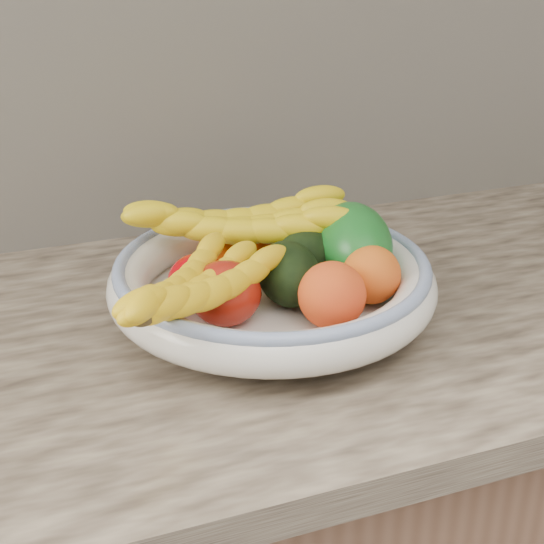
% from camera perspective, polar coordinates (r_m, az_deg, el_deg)
% --- Properties ---
extents(fruit_bowl, '(0.39, 0.39, 0.08)m').
position_cam_1_polar(fruit_bowl, '(0.90, 0.00, -0.66)').
color(fruit_bowl, silver).
rests_on(fruit_bowl, kitchen_counter).
extents(clementine_back_left, '(0.07, 0.07, 0.05)m').
position_cam_1_polar(clementine_back_left, '(0.98, -3.97, 1.77)').
color(clementine_back_left, '#EB5004').
rests_on(clementine_back_left, fruit_bowl).
extents(clementine_back_right, '(0.05, 0.05, 0.04)m').
position_cam_1_polar(clementine_back_right, '(1.00, -1.33, 2.28)').
color(clementine_back_right, '#FB4E05').
rests_on(clementine_back_right, fruit_bowl).
extents(tomato_left, '(0.08, 0.08, 0.06)m').
position_cam_1_polar(tomato_left, '(0.87, -5.57, -0.70)').
color(tomato_left, '#AC0007').
rests_on(tomato_left, fruit_bowl).
extents(tomato_near_left, '(0.11, 0.11, 0.07)m').
position_cam_1_polar(tomato_near_left, '(0.84, -3.54, -1.60)').
color(tomato_near_left, '#9D190C').
rests_on(tomato_near_left, fruit_bowl).
extents(avocado_center, '(0.08, 0.11, 0.07)m').
position_cam_1_polar(avocado_center, '(0.88, 1.26, -0.13)').
color(avocado_center, black).
rests_on(avocado_center, fruit_bowl).
extents(avocado_right, '(0.13, 0.14, 0.08)m').
position_cam_1_polar(avocado_right, '(0.94, 2.78, 1.35)').
color(avocado_right, black).
rests_on(avocado_right, fruit_bowl).
extents(green_mango, '(0.14, 0.16, 0.13)m').
position_cam_1_polar(green_mango, '(0.94, 6.02, 2.03)').
color(green_mango, '#105718').
rests_on(green_mango, fruit_bowl).
extents(peach_front, '(0.08, 0.08, 0.08)m').
position_cam_1_polar(peach_front, '(0.83, 4.54, -1.75)').
color(peach_front, orange).
rests_on(peach_front, fruit_bowl).
extents(peach_right, '(0.09, 0.09, 0.07)m').
position_cam_1_polar(peach_right, '(0.88, 7.49, -0.20)').
color(peach_right, orange).
rests_on(peach_right, fruit_bowl).
extents(banana_bunch_back, '(0.32, 0.18, 0.09)m').
position_cam_1_polar(banana_bunch_back, '(0.95, -2.49, 3.23)').
color(banana_bunch_back, yellow).
rests_on(banana_bunch_back, fruit_bowl).
extents(banana_bunch_front, '(0.27, 0.26, 0.07)m').
position_cam_1_polar(banana_bunch_front, '(0.80, -5.76, -1.61)').
color(banana_bunch_front, yellow).
rests_on(banana_bunch_front, fruit_bowl).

